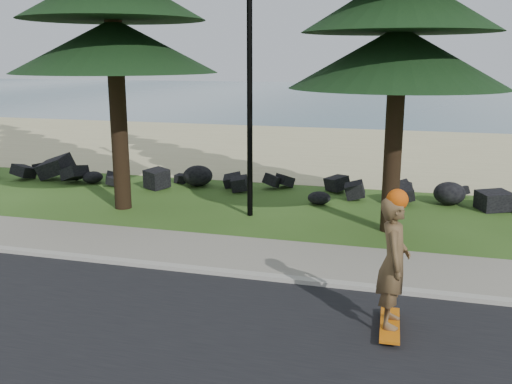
% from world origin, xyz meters
% --- Properties ---
extents(ground, '(160.00, 160.00, 0.00)m').
position_xyz_m(ground, '(0.00, 0.00, 0.00)').
color(ground, '#2F5019').
rests_on(ground, ground).
extents(road, '(160.00, 7.00, 0.02)m').
position_xyz_m(road, '(0.00, -4.50, 0.01)').
color(road, black).
rests_on(road, ground).
extents(kerb, '(160.00, 0.20, 0.10)m').
position_xyz_m(kerb, '(0.00, -0.90, 0.05)').
color(kerb, '#ADA99B').
rests_on(kerb, ground).
extents(sidewalk, '(160.00, 2.00, 0.08)m').
position_xyz_m(sidewalk, '(0.00, 0.20, 0.04)').
color(sidewalk, gray).
rests_on(sidewalk, ground).
extents(beach_sand, '(160.00, 15.00, 0.01)m').
position_xyz_m(beach_sand, '(0.00, 14.50, 0.01)').
color(beach_sand, tan).
rests_on(beach_sand, ground).
extents(ocean, '(160.00, 58.00, 0.01)m').
position_xyz_m(ocean, '(0.00, 51.00, 0.00)').
color(ocean, '#3B6371').
rests_on(ocean, ground).
extents(seawall_boulders, '(60.00, 2.40, 1.10)m').
position_xyz_m(seawall_boulders, '(0.00, 5.60, 0.00)').
color(seawall_boulders, black).
rests_on(seawall_boulders, ground).
extents(lamp_post, '(0.25, 0.14, 8.14)m').
position_xyz_m(lamp_post, '(0.00, 3.20, 4.13)').
color(lamp_post, black).
rests_on(lamp_post, ground).
extents(skateboarder, '(0.49, 1.17, 2.16)m').
position_xyz_m(skateboarder, '(3.77, -2.36, 1.08)').
color(skateboarder, '#D2660C').
rests_on(skateboarder, ground).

